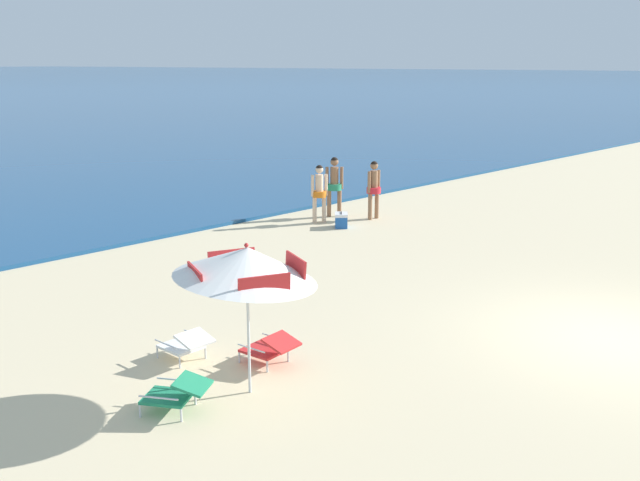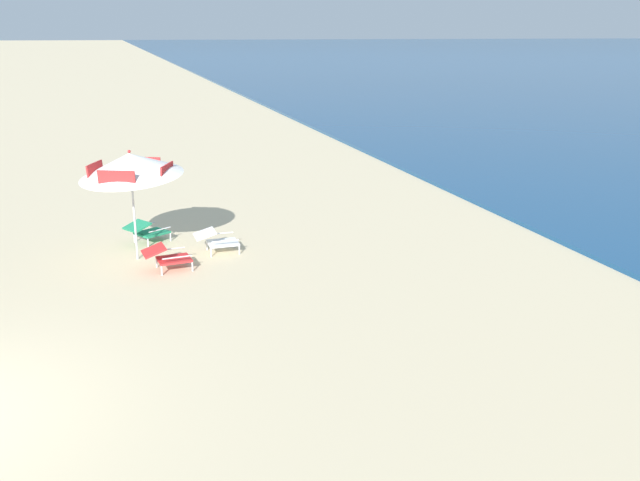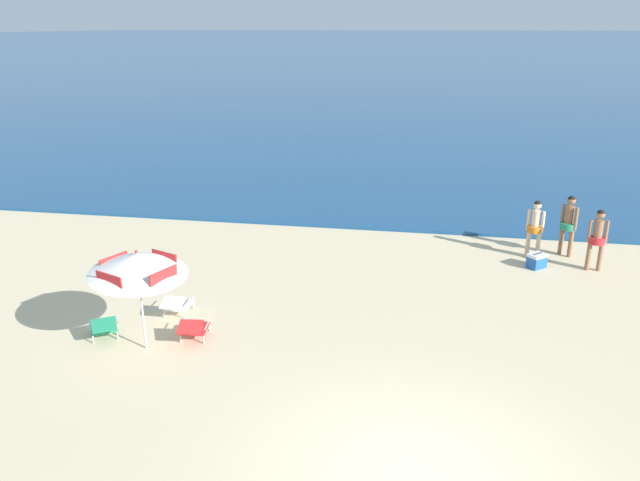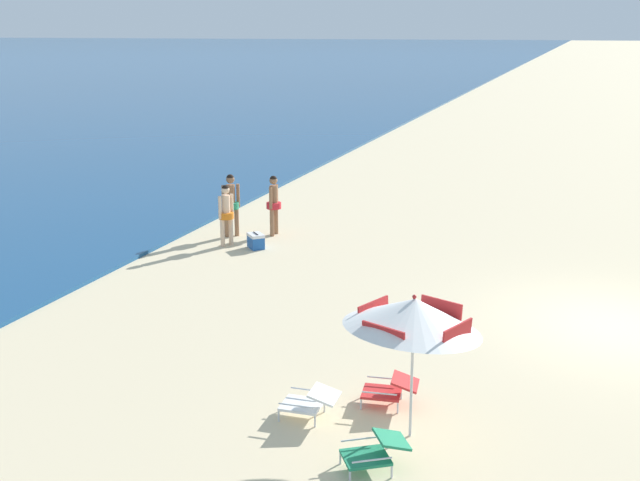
% 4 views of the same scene
% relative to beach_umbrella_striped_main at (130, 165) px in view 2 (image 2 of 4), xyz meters
% --- Properties ---
extents(beach_umbrella_striped_main, '(2.80, 2.80, 2.20)m').
position_rel_beach_umbrella_striped_main_xyz_m(beach_umbrella_striped_main, '(0.00, 0.00, 0.00)').
color(beach_umbrella_striped_main, silver).
rests_on(beach_umbrella_striped_main, ground).
extents(lounge_chair_under_umbrella, '(0.90, 1.00, 0.50)m').
position_rel_beach_umbrella_striped_main_xyz_m(lounge_chair_under_umbrella, '(-1.05, 0.25, -1.60)').
color(lounge_chair_under_umbrella, '#1E7F56').
rests_on(lounge_chair_under_umbrella, ground).
extents(lounge_chair_beside_umbrella, '(0.60, 0.88, 0.50)m').
position_rel_beach_umbrella_striped_main_xyz_m(lounge_chair_beside_umbrella, '(0.05, 1.56, -1.60)').
color(lounge_chair_beside_umbrella, white).
rests_on(lounge_chair_beside_umbrella, ground).
extents(lounge_chair_facing_sea, '(0.64, 0.92, 0.50)m').
position_rel_beach_umbrella_striped_main_xyz_m(lounge_chair_facing_sea, '(0.85, 0.51, -1.60)').
color(lounge_chair_facing_sea, red).
rests_on(lounge_chair_facing_sea, ground).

